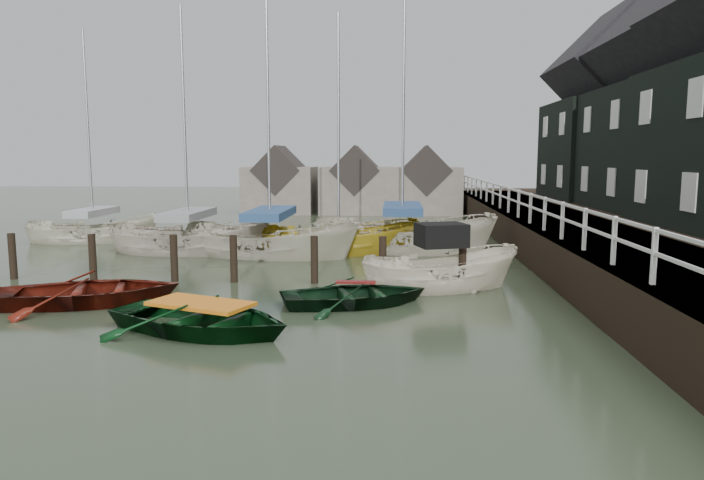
# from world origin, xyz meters

# --- Properties ---
(ground) EXTENTS (120.00, 120.00, 0.00)m
(ground) POSITION_xyz_m (0.00, 0.00, 0.00)
(ground) COLOR #2C3622
(ground) RESTS_ON ground
(pier) EXTENTS (3.04, 32.00, 2.70)m
(pier) POSITION_xyz_m (9.48, 10.00, 0.71)
(pier) COLOR black
(pier) RESTS_ON ground
(land_strip) EXTENTS (14.00, 38.00, 1.50)m
(land_strip) POSITION_xyz_m (15.00, 10.00, 0.00)
(land_strip) COLOR black
(land_strip) RESTS_ON ground
(mooring_pilings) EXTENTS (13.72, 0.22, 1.80)m
(mooring_pilings) POSITION_xyz_m (-1.11, 3.00, 0.50)
(mooring_pilings) COLOR black
(mooring_pilings) RESTS_ON ground
(far_sheds) EXTENTS (14.00, 4.08, 4.39)m
(far_sheds) POSITION_xyz_m (0.83, 26.00, 1.86)
(far_sheds) COLOR #665B51
(far_sheds) RESTS_ON ground
(rowboat_red) EXTENTS (5.20, 4.41, 0.91)m
(rowboat_red) POSITION_xyz_m (-4.16, 0.06, 0.00)
(rowboat_red) COLOR #51140B
(rowboat_red) RESTS_ON ground
(rowboat_green) EXTENTS (4.99, 4.30, 0.87)m
(rowboat_green) POSITION_xyz_m (-0.53, -2.30, 0.00)
(rowboat_green) COLOR black
(rowboat_green) RESTS_ON ground
(rowboat_dkgreen) EXTENTS (4.36, 3.68, 0.77)m
(rowboat_dkgreen) POSITION_xyz_m (2.58, 0.42, 0.00)
(rowboat_dkgreen) COLOR black
(rowboat_dkgreen) RESTS_ON ground
(motorboat) EXTENTS (4.89, 3.02, 2.73)m
(motorboat) POSITION_xyz_m (4.84, 2.31, 0.09)
(motorboat) COLOR beige
(motorboat) RESTS_ON ground
(sailboat_a) EXTENTS (6.54, 2.73, 10.46)m
(sailboat_a) POSITION_xyz_m (-4.41, 8.50, 0.06)
(sailboat_a) COLOR beige
(sailboat_a) RESTS_ON ground
(sailboat_b) EXTENTS (7.34, 4.01, 12.83)m
(sailboat_b) POSITION_xyz_m (-1.10, 7.96, 0.06)
(sailboat_b) COLOR beige
(sailboat_b) RESTS_ON ground
(sailboat_c) EXTENTS (6.43, 2.92, 10.17)m
(sailboat_c) POSITION_xyz_m (1.39, 8.92, 0.01)
(sailboat_c) COLOR gold
(sailboat_c) RESTS_ON ground
(sailboat_d) EXTENTS (7.69, 4.02, 12.83)m
(sailboat_d) POSITION_xyz_m (3.83, 9.56, 0.06)
(sailboat_d) COLOR beige
(sailboat_d) RESTS_ON ground
(sailboat_e) EXTENTS (5.91, 3.60, 10.03)m
(sailboat_e) POSITION_xyz_m (-9.58, 11.34, 0.07)
(sailboat_e) COLOR beige
(sailboat_e) RESTS_ON ground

